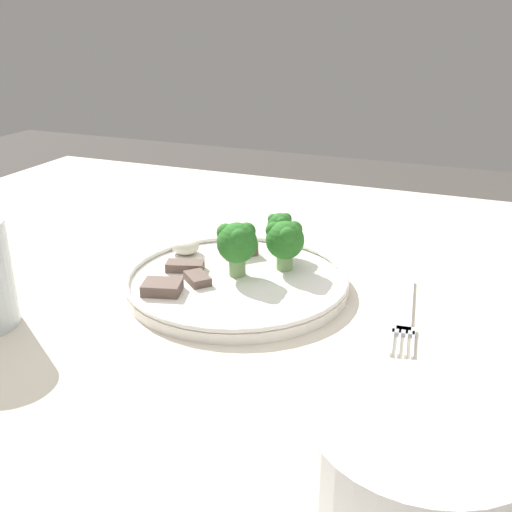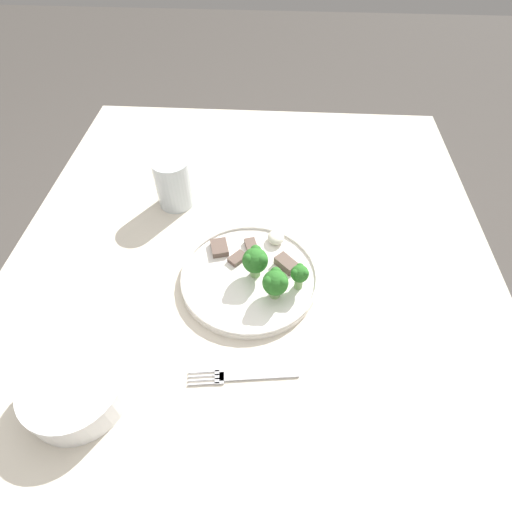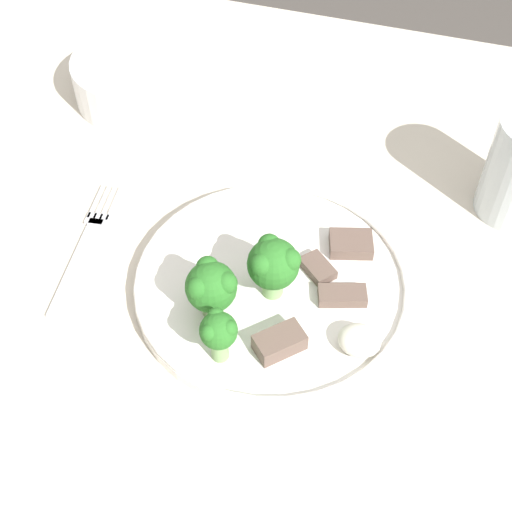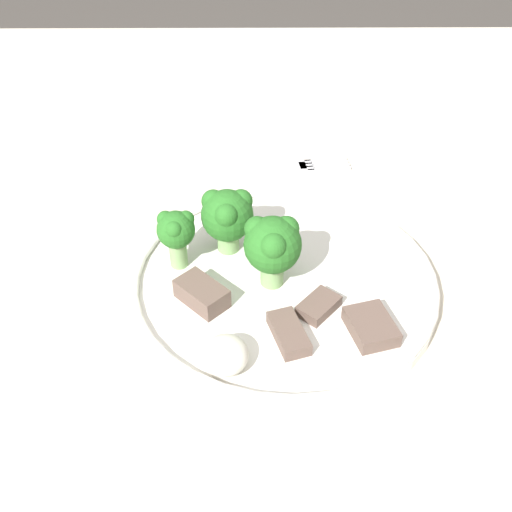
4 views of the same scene
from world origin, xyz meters
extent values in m
cube|color=beige|center=(0.00, 0.00, 0.76)|extent=(1.30, 0.99, 0.03)
cylinder|color=brown|center=(-0.59, 0.44, 0.37)|extent=(0.06, 0.06, 0.75)
cylinder|color=white|center=(0.01, 0.00, 0.78)|extent=(0.26, 0.26, 0.01)
torus|color=white|center=(0.01, 0.00, 0.79)|extent=(0.26, 0.26, 0.01)
cube|color=silver|center=(-0.18, -0.03, 0.78)|extent=(0.03, 0.13, 0.00)
cube|color=silver|center=(-0.19, 0.03, 0.78)|extent=(0.03, 0.02, 0.00)
cube|color=silver|center=(-0.18, 0.06, 0.78)|extent=(0.01, 0.05, 0.00)
cube|color=silver|center=(-0.19, 0.06, 0.78)|extent=(0.01, 0.05, 0.00)
cube|color=silver|center=(-0.20, 0.06, 0.78)|extent=(0.01, 0.05, 0.00)
cube|color=silver|center=(-0.20, 0.06, 0.78)|extent=(0.01, 0.05, 0.00)
cylinder|color=white|center=(-0.23, 0.25, 0.80)|extent=(0.15, 0.15, 0.05)
cylinder|color=silver|center=(-0.23, 0.25, 0.80)|extent=(0.13, 0.13, 0.04)
cylinder|color=#7FA866|center=(-0.03, -0.05, 0.80)|extent=(0.02, 0.02, 0.02)
sphere|color=#286B23|center=(-0.03, -0.05, 0.82)|extent=(0.05, 0.05, 0.05)
sphere|color=#286B23|center=(-0.02, -0.05, 0.84)|extent=(0.02, 0.02, 0.02)
sphere|color=#286B23|center=(-0.04, -0.04, 0.84)|extent=(0.02, 0.02, 0.02)
sphere|color=#286B23|center=(-0.04, -0.06, 0.84)|extent=(0.02, 0.02, 0.02)
cylinder|color=#7FA866|center=(0.01, -0.01, 0.80)|extent=(0.02, 0.02, 0.02)
sphere|color=#286B23|center=(0.01, -0.01, 0.83)|extent=(0.05, 0.05, 0.05)
sphere|color=#286B23|center=(0.03, -0.01, 0.84)|extent=(0.02, 0.02, 0.02)
sphere|color=#286B23|center=(0.01, 0.00, 0.84)|extent=(0.02, 0.02, 0.02)
sphere|color=#286B23|center=(0.01, -0.02, 0.84)|extent=(0.02, 0.02, 0.02)
cylinder|color=#7FA866|center=(-0.01, -0.09, 0.80)|extent=(0.02, 0.02, 0.03)
sphere|color=#286B23|center=(-0.01, -0.09, 0.83)|extent=(0.03, 0.03, 0.03)
sphere|color=#286B23|center=(0.00, -0.09, 0.83)|extent=(0.01, 0.01, 0.01)
sphere|color=#286B23|center=(-0.01, -0.09, 0.83)|extent=(0.01, 0.01, 0.01)
sphere|color=#286B23|center=(-0.01, -0.10, 0.83)|extent=(0.01, 0.01, 0.01)
cube|color=brown|center=(0.08, 0.00, 0.79)|extent=(0.05, 0.03, 0.01)
cube|color=brown|center=(0.07, 0.07, 0.79)|extent=(0.05, 0.04, 0.01)
cube|color=brown|center=(0.05, 0.03, 0.79)|extent=(0.04, 0.04, 0.01)
cube|color=brown|center=(0.04, -0.07, 0.80)|extent=(0.05, 0.05, 0.02)
ellipsoid|color=silver|center=(0.11, -0.05, 0.80)|extent=(0.04, 0.03, 0.02)
camera|label=1|loc=(-0.25, 0.59, 1.08)|focal=42.00mm
camera|label=2|loc=(-0.46, -0.04, 1.39)|focal=28.00mm
camera|label=3|loc=(0.12, -0.41, 1.33)|focal=50.00mm
camera|label=4|loc=(0.40, -0.03, 1.14)|focal=42.00mm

